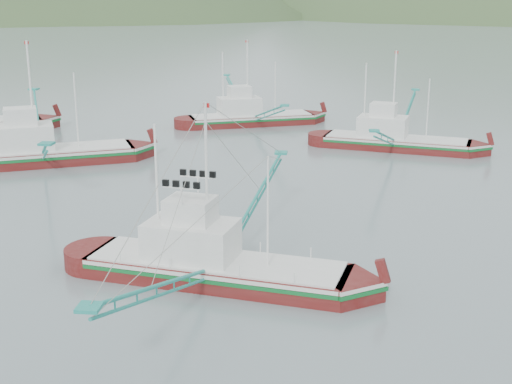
# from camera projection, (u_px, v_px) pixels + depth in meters

# --- Properties ---
(ground) EXTENTS (1200.00, 1200.00, 0.00)m
(ground) POSITION_uv_depth(u_px,v_px,m) (245.00, 276.00, 40.00)
(ground) COLOR slate
(ground) RESTS_ON ground
(main_boat) EXTENTS (15.07, 26.11, 10.69)m
(main_boat) POSITION_uv_depth(u_px,v_px,m) (213.00, 248.00, 38.83)
(main_boat) COLOR #530F0D
(main_boat) RESTS_ON ground
(bg_boat_left) EXTENTS (16.74, 28.20, 12.01)m
(bg_boat_left) POSITION_uv_depth(u_px,v_px,m) (40.00, 138.00, 64.74)
(bg_boat_left) COLOR #530F0D
(bg_boat_left) RESTS_ON ground
(bg_boat_far) EXTENTS (14.89, 25.24, 10.61)m
(bg_boat_far) POSITION_uv_depth(u_px,v_px,m) (250.00, 107.00, 83.32)
(bg_boat_far) COLOR #530F0D
(bg_boat_far) RESTS_ON ground
(bg_boat_right) EXTENTS (14.81, 25.51, 10.50)m
(bg_boat_right) POSITION_uv_depth(u_px,v_px,m) (395.00, 130.00, 70.78)
(bg_boat_right) COLOR #530F0D
(bg_boat_right) RESTS_ON ground
(headland_left) EXTENTS (448.00, 308.00, 210.00)m
(headland_left) POSITION_uv_depth(u_px,v_px,m) (1.00, 16.00, 401.35)
(headland_left) COLOR #364E28
(headland_left) RESTS_ON ground
(ridge_distant) EXTENTS (960.00, 400.00, 240.00)m
(ridge_distant) POSITION_uv_depth(u_px,v_px,m) (361.00, 7.00, 572.56)
(ridge_distant) COLOR slate
(ridge_distant) RESTS_ON ground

